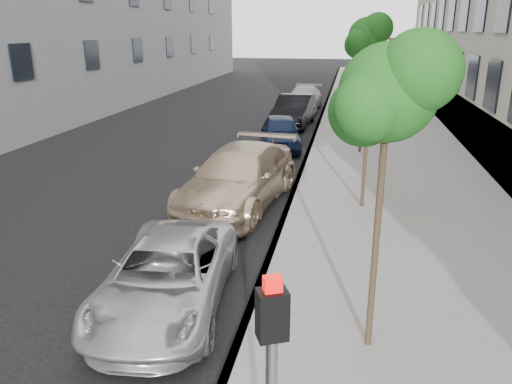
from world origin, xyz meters
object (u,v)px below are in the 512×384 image
(minivan, at_px, (167,275))
(sedan_black, at_px, (294,111))
(tree_mid, at_px, (372,83))
(suv, at_px, (239,177))
(tree_near, at_px, (390,93))
(sedan_rear, at_px, (304,98))
(sedan_blue, at_px, (280,132))
(tree_far, at_px, (368,37))

(minivan, relative_size, sedan_black, 0.95)
(tree_mid, distance_m, suv, 4.43)
(tree_near, distance_m, sedan_rear, 24.65)
(sedan_black, bearing_deg, tree_mid, -70.60)
(sedan_blue, bearing_deg, tree_far, -20.67)
(tree_near, xyz_separation_m, sedan_blue, (-3.33, 13.65, -3.36))
(tree_mid, height_order, sedan_blue, tree_mid)
(tree_far, relative_size, suv, 0.94)
(sedan_blue, distance_m, sedan_rear, 10.55)
(minivan, xyz_separation_m, sedan_blue, (0.25, 12.95, 0.06))
(minivan, bearing_deg, sedan_black, 84.05)
(minivan, relative_size, sedan_rear, 0.93)
(sedan_rear, bearing_deg, sedan_black, -87.61)
(sedan_blue, xyz_separation_m, sedan_black, (0.00, 5.15, 0.10))
(sedan_blue, xyz_separation_m, sedan_rear, (0.00, 10.55, 0.01))
(minivan, distance_m, sedan_black, 18.10)
(minivan, distance_m, sedan_blue, 12.95)
(sedan_rear, bearing_deg, tree_mid, -76.96)
(suv, bearing_deg, tree_far, 70.31)
(tree_mid, xyz_separation_m, suv, (-3.51, -0.13, -2.70))
(tree_far, xyz_separation_m, sedan_black, (-3.33, 5.79, -3.76))
(tree_mid, distance_m, tree_far, 6.58)
(tree_far, bearing_deg, sedan_blue, 169.02)
(tree_near, height_order, suv, tree_near)
(tree_near, height_order, sedan_blue, tree_near)
(tree_mid, xyz_separation_m, sedan_blue, (-3.33, 7.15, -2.82))
(tree_near, distance_m, tree_far, 13.01)
(sedan_blue, bearing_deg, tree_mid, -74.72)
(sedan_black, height_order, sedan_rear, sedan_black)
(sedan_black, bearing_deg, tree_far, -55.88)
(tree_far, bearing_deg, suv, -117.88)
(tree_mid, xyz_separation_m, sedan_rear, (-3.33, 17.69, -2.81))
(minivan, bearing_deg, suv, 84.18)
(tree_mid, bearing_deg, sedan_rear, 100.65)
(tree_near, bearing_deg, tree_far, 90.00)
(tree_far, distance_m, sedan_rear, 12.29)
(tree_mid, bearing_deg, suv, -177.85)
(tree_near, xyz_separation_m, tree_mid, (0.00, 6.50, -0.53))
(suv, relative_size, sedan_black, 1.18)
(tree_far, height_order, sedan_blue, tree_far)
(tree_far, distance_m, sedan_black, 7.67)
(tree_mid, distance_m, sedan_black, 13.02)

